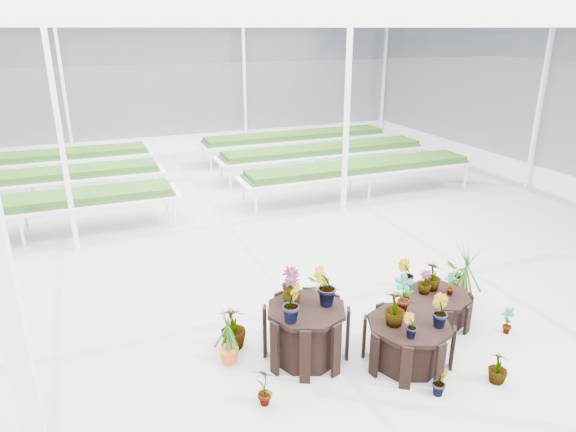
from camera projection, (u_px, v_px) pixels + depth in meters
name	position (u px, v px, depth m)	size (l,w,h in m)	color
ground_plane	(290.00, 318.00, 7.89)	(24.00, 24.00, 0.00)	gray
greenhouse_shell	(291.00, 177.00, 7.11)	(18.00, 24.00, 4.50)	white
steel_frame	(291.00, 177.00, 7.11)	(18.00, 24.00, 4.50)	silver
nursery_benches	(191.00, 175.00, 14.01)	(16.00, 7.00, 0.84)	silver
plinth_tall	(306.00, 333.00, 6.84)	(1.11, 1.11, 0.75)	black
plinth_mid	(408.00, 342.00, 6.76)	(1.14, 1.14, 0.60)	black
plinth_low	(436.00, 307.00, 7.75)	(1.00, 1.00, 0.45)	black
nursery_plants	(364.00, 299.00, 7.38)	(4.66, 2.91, 1.31)	#204514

